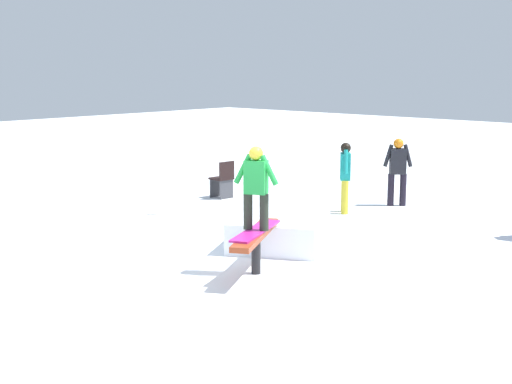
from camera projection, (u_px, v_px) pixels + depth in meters
name	position (u px, v px, depth m)	size (l,w,h in m)	color
ground_plane	(256.00, 274.00, 10.71)	(60.00, 60.00, 0.00)	white
rail_feature	(256.00, 238.00, 10.61)	(1.86, 1.19, 0.65)	black
snow_kicker_ramp	(280.00, 231.00, 12.34)	(1.80, 1.50, 0.52)	white
main_rider_on_rail	(256.00, 191.00, 10.49)	(1.49, 0.84, 1.28)	#C5228C
bystander_black	(398.00, 168.00, 15.73)	(0.50, 0.54, 1.50)	black
bystander_teal	(345.00, 174.00, 14.97)	(0.56, 0.46, 1.49)	gold
loose_snowboard_white	(166.00, 209.00, 15.46)	(1.28, 0.28, 0.02)	white
folding_chair	(223.00, 181.00, 16.72)	(0.48, 0.48, 0.88)	#3F3F44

